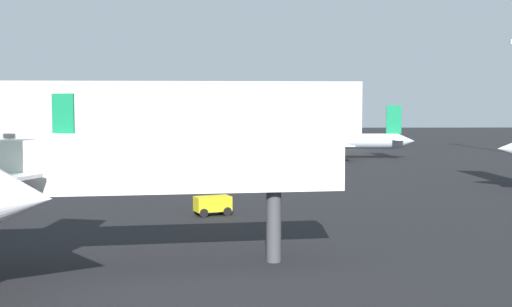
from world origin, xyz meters
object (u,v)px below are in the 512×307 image
at_px(airplane_distant, 162,148).
at_px(jet_bridge, 61,169).
at_px(airplane_far_right, 330,141).
at_px(baggage_cart, 213,204).

relative_size(airplane_distant, jet_bridge, 1.36).
xyz_separation_m(airplane_far_right, jet_bridge, (-22.93, -65.07, 1.72)).
xyz_separation_m(airplane_distant, jet_bridge, (-0.01, -37.62, 1.20)).
relative_size(jet_bridge, baggage_cart, 8.63).
bearing_deg(jet_bridge, airplane_far_right, -115.93).
xyz_separation_m(airplane_distant, baggage_cart, (6.18, -23.65, -2.52)).
bearing_deg(jet_bridge, airplane_distant, -96.53).
distance_m(airplane_distant, baggage_cart, 24.58).
bearing_deg(jet_bridge, baggage_cart, -120.40).
height_order(airplane_distant, baggage_cart, airplane_distant).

